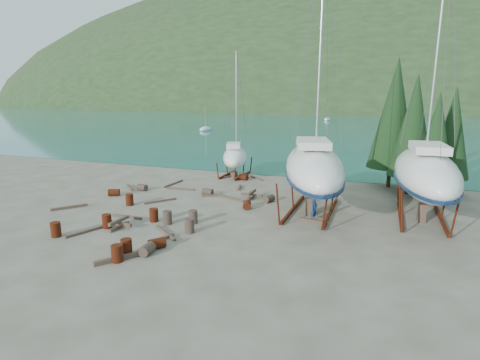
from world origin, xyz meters
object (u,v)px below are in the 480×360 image
(large_sailboat_far, at_px, (425,172))
(small_sailboat_shore, at_px, (235,157))
(worker, at_px, (314,209))
(large_sailboat_near, at_px, (313,167))

(large_sailboat_far, relative_size, small_sailboat_shore, 1.59)
(large_sailboat_far, bearing_deg, worker, -159.66)
(small_sailboat_shore, bearing_deg, large_sailboat_far, -46.09)
(small_sailboat_shore, xyz_separation_m, worker, (10.20, -11.38, -1.27))
(large_sailboat_near, distance_m, small_sailboat_shore, 13.74)
(large_sailboat_near, distance_m, worker, 3.11)
(large_sailboat_near, height_order, large_sailboat_far, large_sailboat_near)
(large_sailboat_near, xyz_separation_m, large_sailboat_far, (7.20, 1.20, -0.08))
(large_sailboat_far, xyz_separation_m, worker, (-6.74, -2.97, -2.44))
(large_sailboat_near, relative_size, worker, 13.01)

